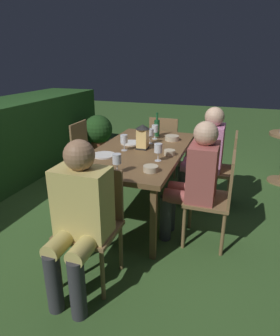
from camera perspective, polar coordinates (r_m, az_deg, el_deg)
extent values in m
plane|color=#385B28|center=(3.43, 0.00, -7.95)|extent=(16.00, 16.00, 0.00)
cube|color=brown|center=(3.15, 0.00, 3.31)|extent=(1.74, 0.91, 0.04)
cube|color=brown|center=(2.50, 2.61, -10.80)|extent=(0.05, 0.05, 0.68)
cube|color=brown|center=(3.92, 9.13, 0.99)|extent=(0.05, 0.05, 0.68)
cube|color=brown|center=(2.78, -13.05, -7.88)|extent=(0.05, 0.05, 0.68)
cube|color=brown|center=(4.11, -1.56, 2.17)|extent=(0.05, 0.05, 0.68)
cube|color=brown|center=(3.87, -9.09, 2.24)|extent=(0.42, 0.40, 0.03)
cube|color=brown|center=(3.90, -11.74, 5.64)|extent=(0.40, 0.03, 0.42)
cylinder|color=brown|center=(4.03, -5.60, -0.25)|extent=(0.03, 0.03, 0.42)
cylinder|color=brown|center=(3.73, -7.83, -2.13)|extent=(0.03, 0.03, 0.42)
cylinder|color=brown|center=(4.17, -9.87, 0.29)|extent=(0.03, 0.03, 0.42)
cylinder|color=brown|center=(3.88, -12.35, -1.47)|extent=(0.03, 0.03, 0.42)
cube|color=brown|center=(2.75, 12.93, -5.98)|extent=(0.42, 0.40, 0.03)
cube|color=brown|center=(2.65, 17.33, -2.09)|extent=(0.40, 0.02, 0.42)
cylinder|color=brown|center=(2.72, 8.48, -11.41)|extent=(0.03, 0.03, 0.42)
cylinder|color=brown|center=(3.03, 9.75, -7.92)|extent=(0.03, 0.03, 0.42)
cylinder|color=brown|center=(2.69, 15.76, -12.34)|extent=(0.03, 0.03, 0.42)
cylinder|color=brown|center=(3.01, 16.22, -8.72)|extent=(0.03, 0.03, 0.42)
cube|color=#9E4C47|center=(2.65, 12.09, -0.68)|extent=(0.38, 0.24, 0.50)
sphere|color=#D1A889|center=(2.54, 12.67, 6.56)|extent=(0.21, 0.21, 0.21)
cylinder|color=#9E4C47|center=(2.68, 8.49, -5.74)|extent=(0.13, 0.36, 0.13)
cylinder|color=#9E4C47|center=(2.84, 9.16, -4.19)|extent=(0.13, 0.36, 0.13)
cylinder|color=#333338|center=(2.82, 4.99, -9.65)|extent=(0.11, 0.11, 0.45)
cylinder|color=#333338|center=(2.97, 5.84, -7.97)|extent=(0.11, 0.11, 0.45)
cube|color=brown|center=(3.47, 14.38, -0.39)|extent=(0.42, 0.40, 0.03)
cube|color=brown|center=(3.39, 17.87, 2.80)|extent=(0.40, 0.02, 0.42)
cylinder|color=brown|center=(3.40, 10.93, -4.64)|extent=(0.03, 0.03, 0.42)
cylinder|color=brown|center=(3.73, 11.73, -2.38)|extent=(0.03, 0.03, 0.42)
cylinder|color=brown|center=(3.38, 16.64, -5.32)|extent=(0.03, 0.03, 0.42)
cylinder|color=brown|center=(3.71, 16.93, -2.98)|extent=(0.03, 0.03, 0.42)
cube|color=#C675A3|center=(3.39, 13.77, 3.91)|extent=(0.38, 0.24, 0.50)
sphere|color=#D1A889|center=(3.31, 14.28, 9.63)|extent=(0.21, 0.21, 0.21)
cylinder|color=#C675A3|center=(3.39, 10.93, -0.09)|extent=(0.13, 0.36, 0.13)
cylinder|color=#C675A3|center=(3.56, 11.35, 0.89)|extent=(0.13, 0.36, 0.13)
cylinder|color=#333338|center=(3.50, 8.08, -3.43)|extent=(0.11, 0.11, 0.45)
cylinder|color=#333338|center=(3.66, 8.62, -2.33)|extent=(0.11, 0.11, 0.45)
cube|color=brown|center=(4.33, 5.05, 4.40)|extent=(0.40, 0.42, 0.03)
cube|color=brown|center=(4.09, 4.51, 6.73)|extent=(0.03, 0.40, 0.42)
cylinder|color=brown|center=(4.59, 3.29, 2.48)|extent=(0.03, 0.03, 0.42)
cylinder|color=brown|center=(4.52, 7.69, 2.00)|extent=(0.03, 0.03, 0.42)
cylinder|color=brown|center=(4.28, 2.07, 1.13)|extent=(0.03, 0.03, 0.42)
cylinder|color=brown|center=(4.20, 6.78, 0.60)|extent=(0.03, 0.03, 0.42)
cube|color=brown|center=(2.27, -9.84, -11.86)|extent=(0.40, 0.42, 0.03)
cube|color=brown|center=(2.31, -8.00, -4.80)|extent=(0.03, 0.40, 0.42)
cylinder|color=brown|center=(2.21, -7.27, -19.92)|extent=(0.03, 0.03, 0.42)
cylinder|color=brown|center=(2.36, -15.56, -17.57)|extent=(0.03, 0.03, 0.42)
cylinder|color=brown|center=(2.45, -3.74, -15.11)|extent=(0.03, 0.03, 0.42)
cylinder|color=brown|center=(2.59, -11.34, -13.37)|extent=(0.03, 0.03, 0.42)
cube|color=tan|center=(2.09, -11.05, -6.54)|extent=(0.24, 0.38, 0.50)
sphere|color=#997051|center=(1.96, -11.73, 2.45)|extent=(0.21, 0.21, 0.21)
cylinder|color=tan|center=(2.07, -10.28, -14.46)|extent=(0.36, 0.13, 0.13)
cylinder|color=tan|center=(2.15, -14.61, -13.34)|extent=(0.36, 0.13, 0.13)
cylinder|color=#333338|center=(2.11, -12.05, -22.04)|extent=(0.11, 0.11, 0.45)
cylinder|color=#333338|center=(2.19, -16.39, -20.63)|extent=(0.11, 0.11, 0.45)
cube|color=black|center=(3.16, 0.50, 3.91)|extent=(0.12, 0.12, 0.01)
cube|color=#F9D17A|center=(3.13, 0.50, 5.79)|extent=(0.11, 0.11, 0.20)
cone|color=black|center=(3.10, 0.51, 8.03)|extent=(0.15, 0.15, 0.05)
cylinder|color=#195128|center=(3.66, 3.29, 7.74)|extent=(0.07, 0.07, 0.20)
cylinder|color=#195128|center=(3.63, 3.34, 9.96)|extent=(0.03, 0.03, 0.09)
cylinder|color=silver|center=(3.56, 2.87, 5.71)|extent=(0.06, 0.06, 0.00)
cylinder|color=silver|center=(3.54, 2.89, 6.36)|extent=(0.01, 0.01, 0.08)
cylinder|color=silver|center=(3.52, 2.91, 7.66)|extent=(0.08, 0.08, 0.08)
cylinder|color=maroon|center=(3.53, 2.90, 7.29)|extent=(0.07, 0.07, 0.03)
cylinder|color=silver|center=(3.36, 1.97, 4.81)|extent=(0.06, 0.06, 0.00)
cylinder|color=silver|center=(3.34, 1.98, 5.50)|extent=(0.01, 0.01, 0.08)
cylinder|color=silver|center=(3.32, 2.00, 6.87)|extent=(0.08, 0.08, 0.08)
cylinder|color=maroon|center=(3.33, 1.99, 6.47)|extent=(0.07, 0.07, 0.03)
cylinder|color=silver|center=(3.10, -3.08, 3.46)|extent=(0.06, 0.06, 0.00)
cylinder|color=silver|center=(3.09, -3.10, 4.20)|extent=(0.01, 0.01, 0.08)
cylinder|color=silver|center=(3.07, -3.13, 5.68)|extent=(0.08, 0.08, 0.08)
cylinder|color=maroon|center=(3.07, -3.12, 5.25)|extent=(0.07, 0.07, 0.03)
cylinder|color=silver|center=(2.79, 3.50, 1.44)|extent=(0.06, 0.06, 0.00)
cylinder|color=silver|center=(2.78, 3.52, 2.26)|extent=(0.01, 0.01, 0.08)
cylinder|color=silver|center=(2.75, 3.56, 3.89)|extent=(0.08, 0.08, 0.08)
cylinder|color=maroon|center=(2.76, 3.55, 3.42)|extent=(0.07, 0.07, 0.03)
cylinder|color=silver|center=(2.50, -4.43, -0.91)|extent=(0.06, 0.06, 0.00)
cylinder|color=silver|center=(2.49, -4.46, -0.01)|extent=(0.01, 0.01, 0.08)
cylinder|color=silver|center=(2.46, -4.51, 1.79)|extent=(0.08, 0.08, 0.08)
cylinder|color=maroon|center=(2.47, -4.50, 1.27)|extent=(0.07, 0.07, 0.03)
cylinder|color=white|center=(3.35, -1.75, 4.90)|extent=(0.23, 0.23, 0.01)
cylinder|color=silver|center=(2.95, -7.00, 2.50)|extent=(0.24, 0.24, 0.01)
cylinder|color=#BCAD8E|center=(2.96, 5.75, 3.01)|extent=(0.11, 0.11, 0.05)
cylinder|color=#424C1E|center=(2.96, 5.76, 3.21)|extent=(0.10, 0.10, 0.02)
cylinder|color=#BCAD8E|center=(3.50, 6.23, 5.80)|extent=(0.16, 0.16, 0.06)
cylinder|color=tan|center=(3.49, 6.23, 5.98)|extent=(0.14, 0.14, 0.02)
cylinder|color=#BCAD8E|center=(2.52, 2.11, -0.14)|extent=(0.13, 0.13, 0.05)
cylinder|color=#477533|center=(2.51, 2.11, 0.08)|extent=(0.11, 0.11, 0.02)
cylinder|color=brown|center=(5.24, -7.94, 3.77)|extent=(0.26, 0.26, 0.27)
sphere|color=#1E4219|center=(5.15, -8.13, 7.44)|extent=(0.49, 0.49, 0.49)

